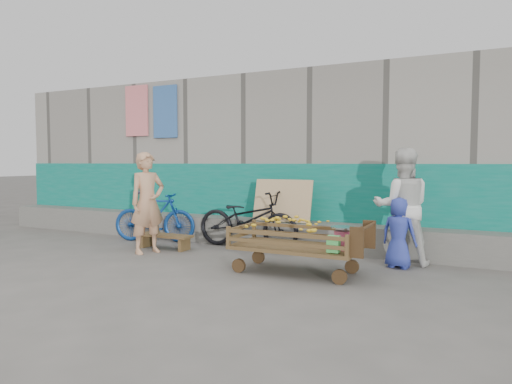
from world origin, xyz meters
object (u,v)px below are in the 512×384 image
at_px(banana_cart, 293,234).
at_px(child, 399,233).
at_px(woman, 402,207).
at_px(bicycle_dark, 248,219).
at_px(bicycle_blue, 154,216).
at_px(bench, 165,238).
at_px(vendor_man, 148,203).

height_order(banana_cart, child, child).
xyz_separation_m(woman, bicycle_dark, (-2.48, 0.14, -0.33)).
relative_size(bicycle_dark, bicycle_blue, 1.20).
bearing_deg(bench, bicycle_dark, 29.20).
bearing_deg(banana_cart, bicycle_dark, 135.87).
bearing_deg(bicycle_dark, bicycle_blue, 97.27).
xyz_separation_m(bicycle_dark, bicycle_blue, (-1.77, -0.20, -0.02)).
relative_size(banana_cart, vendor_man, 1.11).
distance_m(banana_cart, woman, 1.66).
distance_m(child, bicycle_blue, 4.26).
relative_size(bench, bicycle_blue, 0.63).
xyz_separation_m(bench, bicycle_dark, (1.19, 0.67, 0.30)).
height_order(woman, bicycle_dark, woman).
xyz_separation_m(child, bicycle_dark, (-2.48, 0.38, 0.00)).
distance_m(woman, bicycle_dark, 2.51).
relative_size(vendor_man, bicycle_blue, 1.04).
xyz_separation_m(bench, child, (3.67, 0.28, 0.30)).
distance_m(bench, vendor_man, 0.73).
relative_size(child, bicycle_blue, 0.63).
xyz_separation_m(vendor_man, bicycle_blue, (-0.56, 0.86, -0.34)).
xyz_separation_m(banana_cart, bicycle_dark, (-1.30, 1.27, -0.03)).
distance_m(vendor_man, woman, 3.81).
relative_size(bench, woman, 0.59).
bearing_deg(banana_cart, vendor_man, 175.34).
bearing_deg(bicycle_dark, banana_cart, -133.29).
bearing_deg(bicycle_dark, vendor_man, 131.94).
xyz_separation_m(banana_cart, woman, (1.18, 1.13, 0.31)).
height_order(woman, bicycle_blue, woman).
distance_m(bench, bicycle_blue, 0.80).
distance_m(bench, woman, 3.77).
xyz_separation_m(woman, child, (0.00, -0.25, -0.33)).
bearing_deg(banana_cart, bicycle_blue, 160.90).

